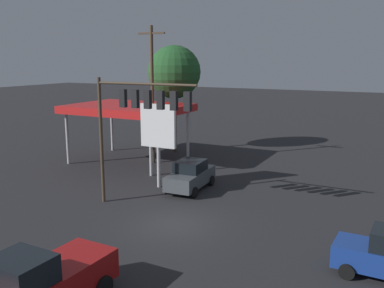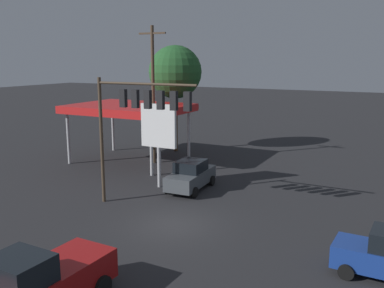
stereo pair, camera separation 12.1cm
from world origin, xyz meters
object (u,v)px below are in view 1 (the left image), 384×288
at_px(pickup_parked, 41,285).
at_px(sedan_waiting, 190,175).
at_px(price_sign, 158,129).
at_px(street_tree, 174,72).
at_px(utility_pole, 152,92).
at_px(traffic_signal_assembly, 140,109).

relative_size(pickup_parked, sedan_waiting, 1.17).
bearing_deg(price_sign, sedan_waiting, -167.94).
height_order(pickup_parked, street_tree, street_tree).
xyz_separation_m(price_sign, street_tree, (4.65, -10.46, 3.28)).
height_order(utility_pole, pickup_parked, utility_pole).
bearing_deg(pickup_parked, traffic_signal_assembly, -162.56).
bearing_deg(traffic_signal_assembly, street_tree, -67.58).
distance_m(pickup_parked, sedan_waiting, 14.82).
distance_m(traffic_signal_assembly, pickup_parked, 11.54).
distance_m(utility_pole, price_sign, 7.07).
height_order(traffic_signal_assembly, street_tree, street_tree).
height_order(utility_pole, sedan_waiting, utility_pole).
bearing_deg(street_tree, sedan_waiting, 124.08).
relative_size(utility_pole, sedan_waiting, 2.43).
xyz_separation_m(traffic_signal_assembly, street_tree, (5.98, -14.48, 1.50)).
distance_m(price_sign, sedan_waiting, 3.67).
height_order(sedan_waiting, street_tree, street_tree).
xyz_separation_m(utility_pole, street_tree, (0.72, -4.87, 1.44)).
distance_m(traffic_signal_assembly, sedan_waiting, 6.58).
xyz_separation_m(price_sign, pickup_parked, (-4.17, 14.22, -2.81)).
xyz_separation_m(traffic_signal_assembly, pickup_parked, (-2.85, 10.20, -4.59)).
xyz_separation_m(sedan_waiting, street_tree, (6.77, -10.01, 6.24)).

